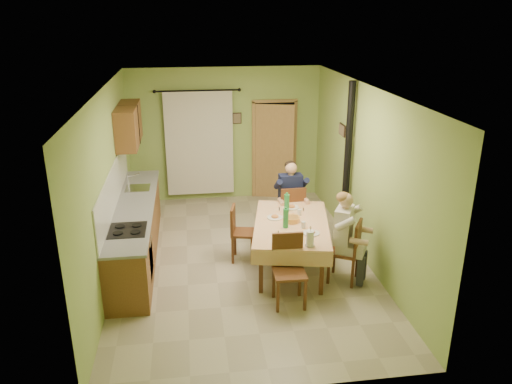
{
  "coord_description": "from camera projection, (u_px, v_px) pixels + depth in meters",
  "views": [
    {
      "loc": [
        -0.79,
        -7.28,
        3.88
      ],
      "look_at": [
        0.25,
        0.1,
        1.15
      ],
      "focal_mm": 35.0,
      "sensor_mm": 36.0,
      "label": 1
    }
  ],
  "objects": [
    {
      "name": "doorway",
      "position": [
        274.0,
        150.0,
        10.69
      ],
      "size": [
        0.96,
        0.28,
        2.15
      ],
      "color": "black",
      "rests_on": "ground"
    },
    {
      "name": "stove_flue",
      "position": [
        346.0,
        184.0,
        8.66
      ],
      "size": [
        0.24,
        0.24,
        2.8
      ],
      "color": "black",
      "rests_on": "ground"
    },
    {
      "name": "chair_left",
      "position": [
        243.0,
        243.0,
        8.14
      ],
      "size": [
        0.45,
        0.45,
        0.92
      ],
      "rotation": [
        0.0,
        0.0,
        -1.8
      ],
      "color": "#582F18",
      "rests_on": "ground"
    },
    {
      "name": "chair_right",
      "position": [
        344.0,
        263.0,
        7.51
      ],
      "size": [
        0.57,
        0.57,
        0.98
      ],
      "rotation": [
        0.0,
        0.0,
        1.06
      ],
      "color": "#582F18",
      "rests_on": "ground"
    },
    {
      "name": "chair_near",
      "position": [
        289.0,
        285.0,
        6.92
      ],
      "size": [
        0.44,
        0.44,
        1.0
      ],
      "rotation": [
        0.0,
        0.0,
        3.12
      ],
      "color": "#582F18",
      "rests_on": "ground"
    },
    {
      "name": "kitchen_run",
      "position": [
        136.0,
        230.0,
        8.19
      ],
      "size": [
        0.64,
        3.64,
        1.56
      ],
      "color": "brown",
      "rests_on": "ground"
    },
    {
      "name": "tableware",
      "position": [
        293.0,
        222.0,
        7.63
      ],
      "size": [
        0.68,
        1.62,
        0.33
      ],
      "color": "white",
      "rests_on": "dining_table"
    },
    {
      "name": "floor",
      "position": [
        242.0,
        260.0,
        8.2
      ],
      "size": [
        4.0,
        6.0,
        0.01
      ],
      "primitive_type": "cube",
      "color": "tan",
      "rests_on": "ground"
    },
    {
      "name": "picture_back",
      "position": [
        237.0,
        118.0,
        10.4
      ],
      "size": [
        0.19,
        0.03,
        0.23
      ],
      "primitive_type": "cube",
      "color": "black",
      "rests_on": "room_shell"
    },
    {
      "name": "room_shell",
      "position": [
        241.0,
        154.0,
        7.58
      ],
      "size": [
        4.04,
        6.04,
        2.82
      ],
      "color": "#97B45C",
      "rests_on": "ground"
    },
    {
      "name": "curtain",
      "position": [
        199.0,
        143.0,
        10.39
      ],
      "size": [
        1.7,
        0.07,
        2.22
      ],
      "color": "black",
      "rests_on": "ground"
    },
    {
      "name": "picture_right",
      "position": [
        342.0,
        130.0,
        8.94
      ],
      "size": [
        0.03,
        0.31,
        0.21
      ],
      "primitive_type": "cube",
      "color": "brown",
      "rests_on": "room_shell"
    },
    {
      "name": "man_right",
      "position": [
        346.0,
        227.0,
        7.31
      ],
      "size": [
        0.62,
        0.65,
        1.39
      ],
      "rotation": [
        0.0,
        0.0,
        1.06
      ],
      "color": "beige",
      "rests_on": "chair_right"
    },
    {
      "name": "man_far",
      "position": [
        291.0,
        191.0,
        8.75
      ],
      "size": [
        0.59,
        0.47,
        1.39
      ],
      "rotation": [
        0.0,
        0.0,
        0.03
      ],
      "color": "#141938",
      "rests_on": "chair_far"
    },
    {
      "name": "dining_table",
      "position": [
        291.0,
        245.0,
        7.89
      ],
      "size": [
        1.49,
        2.1,
        0.76
      ],
      "rotation": [
        0.0,
        0.0,
        -0.2
      ],
      "color": "#E3AA79",
      "rests_on": "ground"
    },
    {
      "name": "chair_far",
      "position": [
        290.0,
        222.0,
        8.94
      ],
      "size": [
        0.45,
        0.45,
        1.0
      ],
      "rotation": [
        0.0,
        0.0,
        0.03
      ],
      "color": "#582F18",
      "rests_on": "ground"
    },
    {
      "name": "upper_cabinets",
      "position": [
        129.0,
        125.0,
        8.88
      ],
      "size": [
        0.35,
        1.4,
        0.7
      ],
      "primitive_type": "cube",
      "color": "brown",
      "rests_on": "room_shell"
    }
  ]
}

